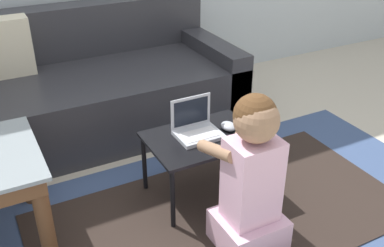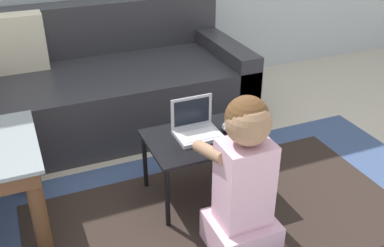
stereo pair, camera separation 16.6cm
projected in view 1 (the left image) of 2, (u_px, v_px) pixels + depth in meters
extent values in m
plane|color=beige|center=(199.00, 206.00, 2.33)|extent=(16.00, 16.00, 0.00)
cube|color=#3D517A|center=(223.00, 216.00, 2.26)|extent=(2.58, 1.33, 0.01)
cube|color=#2D231E|center=(223.00, 215.00, 2.26)|extent=(1.86, 0.96, 0.00)
cube|color=#2D2D33|center=(99.00, 100.00, 2.99)|extent=(1.81, 0.92, 0.41)
cube|color=#2D2D33|center=(78.00, 30.00, 3.09)|extent=(1.81, 0.20, 0.35)
cube|color=#2D2D33|center=(207.00, 71.00, 3.31)|extent=(0.16, 0.92, 0.51)
cube|color=beige|center=(1.00, 48.00, 2.74)|extent=(0.36, 0.14, 0.36)
cylinder|color=brown|center=(45.00, 221.00, 1.90)|extent=(0.07, 0.07, 0.45)
cylinder|color=brown|center=(25.00, 165.00, 2.27)|extent=(0.07, 0.07, 0.45)
cube|color=black|center=(203.00, 138.00, 2.27)|extent=(0.56, 0.40, 0.02)
cylinder|color=black|center=(173.00, 200.00, 2.11)|extent=(0.02, 0.02, 0.34)
cylinder|color=black|center=(262.00, 171.00, 2.32)|extent=(0.02, 0.02, 0.34)
cylinder|color=black|center=(144.00, 163.00, 2.39)|extent=(0.02, 0.02, 0.34)
cylinder|color=black|center=(226.00, 140.00, 2.59)|extent=(0.02, 0.02, 0.34)
cube|color=#B7BCC6|center=(199.00, 135.00, 2.26)|extent=(0.22, 0.18, 0.02)
cube|color=silver|center=(200.00, 134.00, 2.24)|extent=(0.18, 0.11, 0.00)
cube|color=#B7BCC6|center=(191.00, 112.00, 2.28)|extent=(0.22, 0.01, 0.17)
cube|color=black|center=(191.00, 112.00, 2.28)|extent=(0.19, 0.00, 0.14)
ellipsoid|color=#B2B7C1|center=(228.00, 126.00, 2.32)|extent=(0.07, 0.09, 0.04)
cube|color=#E5B2CC|center=(248.00, 230.00, 2.06)|extent=(0.29, 0.27, 0.16)
cube|color=#E5B2CC|center=(252.00, 180.00, 1.92)|extent=(0.22, 0.18, 0.40)
sphere|color=#9E7556|center=(257.00, 120.00, 1.78)|extent=(0.19, 0.19, 0.19)
sphere|color=brown|center=(255.00, 115.00, 1.78)|extent=(0.18, 0.18, 0.18)
cylinder|color=#9E7556|center=(217.00, 151.00, 1.93)|extent=(0.06, 0.28, 0.14)
cylinder|color=#9E7556|center=(256.00, 140.00, 2.01)|extent=(0.06, 0.28, 0.14)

